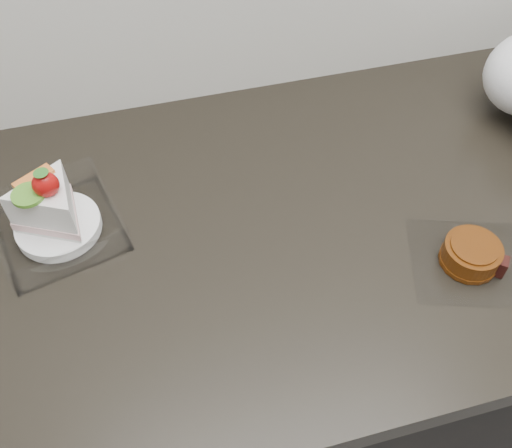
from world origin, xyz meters
The scene contains 3 objects.
counter centered at (0.00, 1.69, 0.45)m, with size 2.04×0.64×0.90m.
cake_tray centered at (-0.41, 1.75, 0.93)m, with size 0.19×0.19×0.13m.
mooncake_wrap centered at (0.13, 1.55, 0.91)m, with size 0.19×0.18×0.04m.
Camera 1 is at (-0.27, 1.19, 1.54)m, focal length 40.00 mm.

